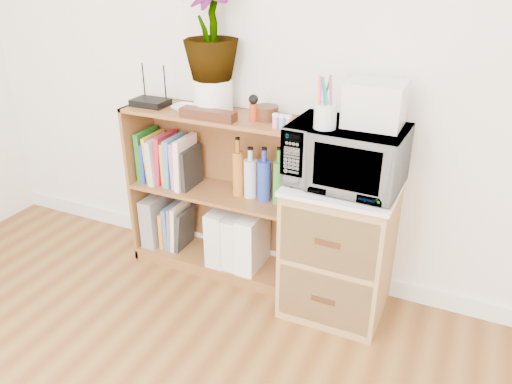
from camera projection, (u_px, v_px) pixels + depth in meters
The scene contains 21 objects.
skirting_board at pixel (280, 260), 2.98m from camera, with size 4.00×0.02×0.10m, color white.
bookshelf at pixel (215, 194), 2.82m from camera, with size 1.00×0.30×0.95m, color brown.
wicker_unit at pixel (339, 249), 2.53m from camera, with size 0.50×0.45×0.70m, color #9E7542.
microwave at pixel (346, 156), 2.30m from camera, with size 0.52×0.35×0.29m, color white.
pen_cup at pixel (325, 116), 2.18m from camera, with size 0.10×0.10×0.11m, color silver.
small_appliance at pixel (375, 104), 2.19m from camera, with size 0.25×0.21×0.20m, color silver.
router at pixel (150, 102), 2.73m from camera, with size 0.20×0.13×0.04m, color black.
white_bowl at pixel (185, 108), 2.64m from camera, with size 0.13×0.13×0.03m, color white.
plant_pot at pixel (213, 96), 2.59m from camera, with size 0.20×0.20×0.17m, color white.
potted_plant at pixel (211, 28), 2.45m from camera, with size 0.28×0.28×0.50m, color #38742E.
trinket_box at pixel (208, 114), 2.51m from camera, with size 0.30×0.07×0.05m, color #33180E.
kokeshi_doll at pixel (253, 113), 2.46m from camera, with size 0.04×0.04×0.09m, color #A63114.
wooden_bowl at pixel (266, 113), 2.49m from camera, with size 0.12×0.12×0.07m, color #391D0F.
paint_jars at pixel (282, 123), 2.36m from camera, with size 0.12×0.04×0.06m, color pink.
file_box at pixel (157, 218), 3.08m from camera, with size 0.09×0.25×0.31m, color gray.
magazine_holder_left at pixel (223, 234), 2.90m from camera, with size 0.10×0.26×0.33m, color silver.
magazine_holder_mid at pixel (236, 238), 2.87m from camera, with size 0.10×0.25×0.31m, color white.
magazine_holder_right at pixel (253, 241), 2.82m from camera, with size 0.10×0.27×0.33m, color white.
cookbooks at pixel (169, 160), 2.86m from camera, with size 0.33×0.20×0.30m.
liquor_bottles at pixel (256, 174), 2.65m from camera, with size 0.30×0.07×0.32m.
lower_books at pixel (177, 226), 3.04m from camera, with size 0.16×0.19×0.29m.
Camera 1 is at (0.92, -0.10, 1.71)m, focal length 35.00 mm.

